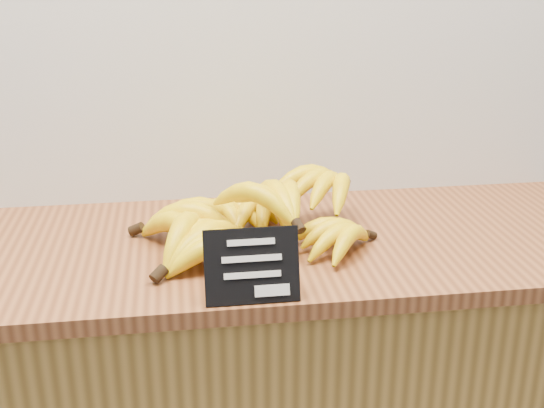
{
  "coord_description": "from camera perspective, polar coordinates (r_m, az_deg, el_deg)",
  "views": [
    {
      "loc": [
        -0.1,
        1.54,
        1.45
      ],
      "look_at": [
        0.07,
        2.7,
        1.02
      ],
      "focal_mm": 45.0,
      "sensor_mm": 36.0,
      "label": 1
    }
  ],
  "objects": [
    {
      "name": "counter_top",
      "position": [
        1.33,
        -0.31,
        -3.49
      ],
      "size": [
        1.42,
        0.54,
        0.03
      ],
      "primitive_type": "cube",
      "color": "brown",
      "rests_on": "counter"
    },
    {
      "name": "chalkboard_sign",
      "position": [
        1.08,
        -1.69,
        -5.21
      ],
      "size": [
        0.15,
        0.04,
        0.12
      ],
      "primitive_type": "cube",
      "rotation": [
        -0.31,
        0.0,
        0.0
      ],
      "color": "black",
      "rests_on": "counter_top"
    },
    {
      "name": "banana_pile",
      "position": [
        1.31,
        -1.87,
        -0.99
      ],
      "size": [
        0.49,
        0.37,
        0.12
      ],
      "color": "yellow",
      "rests_on": "counter_top"
    }
  ]
}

